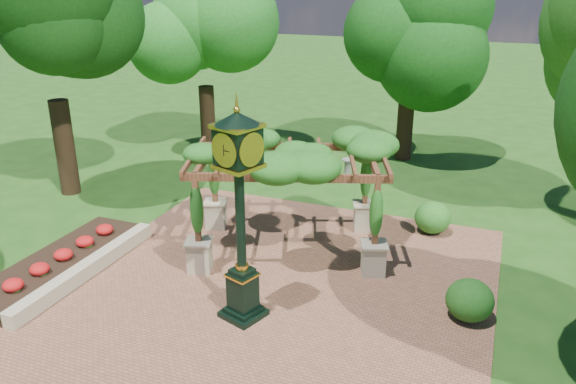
% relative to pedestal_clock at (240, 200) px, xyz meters
% --- Properties ---
extents(ground, '(120.00, 120.00, 0.00)m').
position_rel_pedestal_clock_xyz_m(ground, '(0.19, -0.30, -2.80)').
color(ground, '#1E4714').
rests_on(ground, ground).
extents(brick_plaza, '(10.00, 12.00, 0.04)m').
position_rel_pedestal_clock_xyz_m(brick_plaza, '(0.19, 0.70, -2.78)').
color(brick_plaza, brown).
rests_on(brick_plaza, ground).
extents(border_wall, '(0.35, 5.00, 0.40)m').
position_rel_pedestal_clock_xyz_m(border_wall, '(-4.41, 0.20, -2.60)').
color(border_wall, '#C6B793').
rests_on(border_wall, ground).
extents(flower_bed, '(1.50, 5.00, 0.36)m').
position_rel_pedestal_clock_xyz_m(flower_bed, '(-5.31, 0.20, -2.62)').
color(flower_bed, red).
rests_on(flower_bed, ground).
extents(pedestal_clock, '(1.17, 1.17, 4.67)m').
position_rel_pedestal_clock_xyz_m(pedestal_clock, '(0.00, 0.00, 0.00)').
color(pedestal_clock, black).
rests_on(pedestal_clock, brick_plaza).
extents(pergola, '(5.82, 4.65, 3.19)m').
position_rel_pedestal_clock_xyz_m(pergola, '(-0.29, 3.43, -0.17)').
color(pergola, '#BAAC8A').
rests_on(pergola, brick_plaza).
extents(sundial, '(0.60, 0.60, 0.87)m').
position_rel_pedestal_clock_xyz_m(sundial, '(-0.25, 9.26, -2.42)').
color(sundial, gray).
rests_on(sundial, ground).
extents(shrub_mid, '(1.28, 1.28, 0.92)m').
position_rel_pedestal_clock_xyz_m(shrub_mid, '(4.61, 1.69, -2.29)').
color(shrub_mid, '#1E5116').
rests_on(shrub_mid, brick_plaza).
extents(shrub_back, '(1.33, 1.33, 0.93)m').
position_rel_pedestal_clock_xyz_m(shrub_back, '(3.24, 5.90, -2.29)').
color(shrub_back, '#25651D').
rests_on(shrub_back, brick_plaza).
extents(tree_west_near, '(3.90, 3.90, 8.36)m').
position_rel_pedestal_clock_xyz_m(tree_west_near, '(-8.89, 4.71, 2.93)').
color(tree_west_near, '#322114').
rests_on(tree_west_near, ground).
extents(tree_west_far, '(3.82, 3.82, 7.04)m').
position_rel_pedestal_clock_xyz_m(tree_west_far, '(-6.98, 11.09, 2.03)').
color(tree_west_far, black).
rests_on(tree_west_far, ground).
extents(tree_north, '(4.27, 4.27, 7.44)m').
position_rel_pedestal_clock_xyz_m(tree_north, '(1.10, 12.83, 2.32)').
color(tree_north, '#322014').
rests_on(tree_north, ground).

